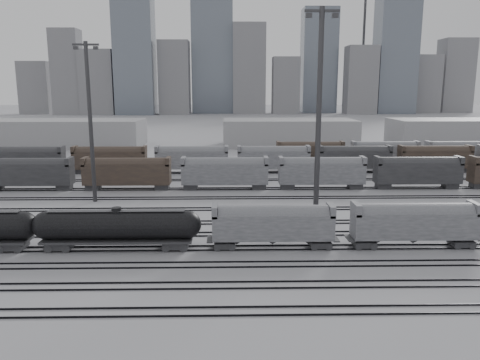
{
  "coord_description": "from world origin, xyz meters",
  "views": [
    {
      "loc": [
        -8.03,
        -48.38,
        17.49
      ],
      "look_at": [
        -6.59,
        19.92,
        4.0
      ],
      "focal_mm": 35.0,
      "sensor_mm": 36.0,
      "label": 1
    }
  ],
  "objects_px": {
    "tank_car_b": "(117,226)",
    "hopper_car_a": "(273,223)",
    "light_mast_c": "(319,111)",
    "hopper_car_b": "(414,221)"
  },
  "relations": [
    {
      "from": "tank_car_b",
      "to": "hopper_car_a",
      "type": "relative_size",
      "value": 1.38
    },
    {
      "from": "hopper_car_a",
      "to": "light_mast_c",
      "type": "height_order",
      "value": "light_mast_c"
    },
    {
      "from": "tank_car_b",
      "to": "hopper_car_b",
      "type": "bearing_deg",
      "value": 0.0
    },
    {
      "from": "hopper_car_b",
      "to": "light_mast_c",
      "type": "relative_size",
      "value": 0.5
    },
    {
      "from": "tank_car_b",
      "to": "hopper_car_a",
      "type": "bearing_deg",
      "value": 0.0
    },
    {
      "from": "tank_car_b",
      "to": "light_mast_c",
      "type": "height_order",
      "value": "light_mast_c"
    },
    {
      "from": "light_mast_c",
      "to": "tank_car_b",
      "type": "bearing_deg",
      "value": -154.66
    },
    {
      "from": "tank_car_b",
      "to": "hopper_car_a",
      "type": "height_order",
      "value": "hopper_car_a"
    },
    {
      "from": "tank_car_b",
      "to": "hopper_car_b",
      "type": "xyz_separation_m",
      "value": [
        32.74,
        0.0,
        0.42
      ]
    },
    {
      "from": "hopper_car_a",
      "to": "hopper_car_b",
      "type": "height_order",
      "value": "hopper_car_b"
    }
  ]
}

